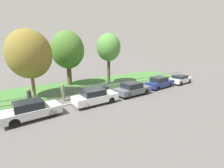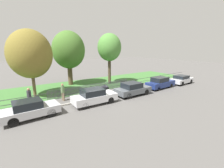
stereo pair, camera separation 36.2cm
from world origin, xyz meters
name	(u,v)px [view 2 (the right image)]	position (x,y,z in m)	size (l,w,h in m)	color
ground_plane	(104,97)	(0.00, 0.00, 0.00)	(120.00, 120.00, 0.00)	#565451
kerb_stone	(103,96)	(0.00, 0.10, 0.06)	(38.96, 0.20, 0.12)	#9E998E
grass_strip	(80,86)	(0.00, 6.34, 0.01)	(38.96, 7.99, 0.01)	#3D7033
park_fence	(93,88)	(0.00, 2.36, 0.53)	(38.96, 0.05, 1.05)	#4C4C51
parked_car_silver_hatchback	(30,109)	(-7.20, -1.07, 0.72)	(4.04, 1.82, 1.42)	#BCBCC1
parked_car_black_saloon	(94,96)	(-1.81, -1.18, 0.75)	(4.29, 1.86, 1.48)	silver
parked_car_navy_estate	(133,89)	(3.07, -1.23, 0.75)	(4.20, 1.92, 1.47)	#51565B
parked_car_red_compact	(160,83)	(8.25, -1.05, 0.74)	(4.42, 1.73, 1.50)	navy
parked_car_white_van	(182,79)	(12.97, -1.30, 0.68)	(3.98, 1.81, 1.30)	silver
covered_motorcycle	(103,89)	(0.46, 0.84, 0.66)	(1.84, 0.93, 1.09)	black
tree_nearest_kerb	(30,54)	(-6.02, 4.80, 4.59)	(4.43, 4.43, 7.15)	brown
tree_behind_motorcycle	(69,50)	(-0.79, 7.85, 4.96)	(4.52, 4.52, 7.61)	brown
tree_mid_park	(109,48)	(4.45, 5.39, 5.31)	(3.48, 3.48, 7.36)	#473828
pedestrian_near_fence	(29,96)	(-6.92, 1.44, 1.01)	(0.47, 0.47, 1.79)	black
pedestrian_by_lamp	(63,91)	(-3.93, 1.47, 1.01)	(0.41, 0.41, 1.78)	#7F6B51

